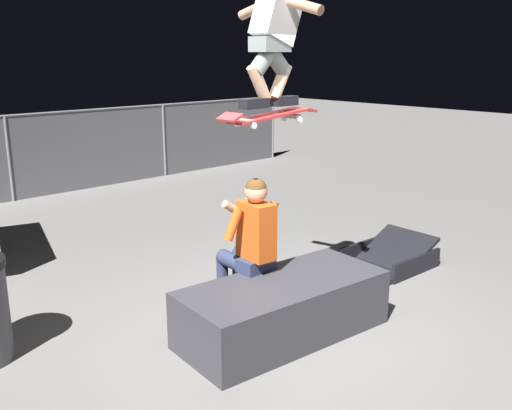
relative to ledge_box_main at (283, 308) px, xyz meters
The scene contains 7 objects.
ground_plane 0.26m from the ledge_box_main, 17.19° to the left, with size 40.00×40.00×0.00m, color slate.
ledge_box_main is the anchor object (origin of this frame).
person_sitting_on_ledge 0.67m from the ledge_box_main, 88.16° to the left, with size 0.60×0.77×1.33m.
skateboard 1.64m from the ledge_box_main, 70.21° to the left, with size 1.03×0.24×0.13m.
skater_airborne 2.32m from the ledge_box_main, 61.03° to the left, with size 0.62×0.89×1.12m.
kicker_ramp 2.10m from the ledge_box_main, ahead, with size 0.97×0.78×0.44m.
fence_back 6.31m from the ledge_box_main, 89.27° to the left, with size 12.05×0.05×1.41m.
Camera 1 is at (-3.34, -3.18, 2.36)m, focal length 40.37 mm.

